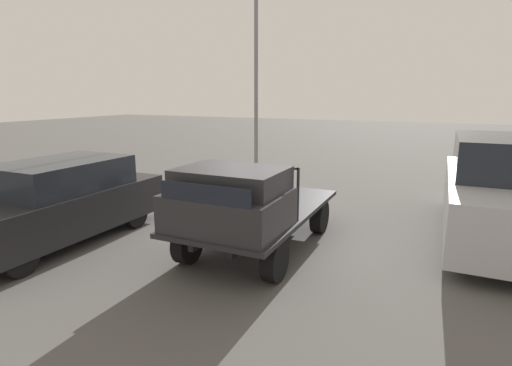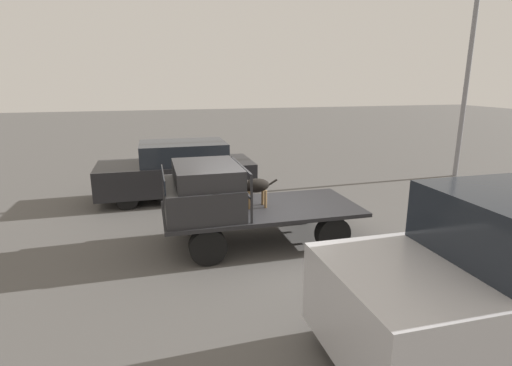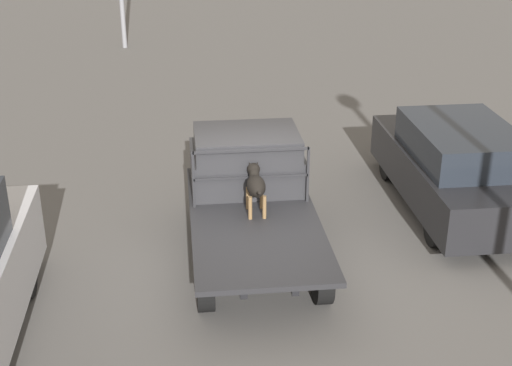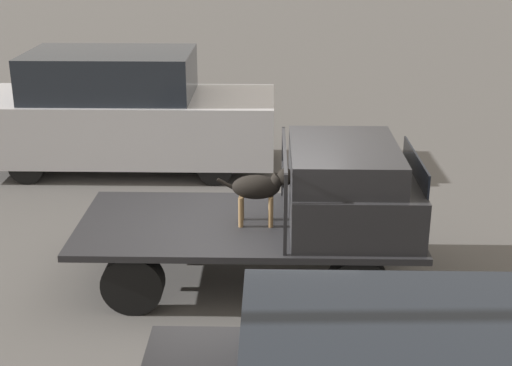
% 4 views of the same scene
% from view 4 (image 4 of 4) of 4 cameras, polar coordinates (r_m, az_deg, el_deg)
% --- Properties ---
extents(ground_plane, '(80.00, 80.00, 0.00)m').
position_cam_4_polar(ground_plane, '(9.07, -0.69, -7.61)').
color(ground_plane, '#514F4C').
extents(flatbed_truck, '(4.12, 1.99, 0.77)m').
position_cam_4_polar(flatbed_truck, '(8.81, -0.70, -4.30)').
color(flatbed_truck, black).
rests_on(flatbed_truck, ground).
extents(truck_cab, '(1.49, 1.87, 0.99)m').
position_cam_4_polar(truck_cab, '(8.61, 7.48, -0.32)').
color(truck_cab, '#28282B').
rests_on(truck_cab, flatbed_truck).
extents(truck_headboard, '(0.04, 1.87, 0.95)m').
position_cam_4_polar(truck_headboard, '(8.50, 2.28, 0.71)').
color(truck_headboard, '#232326').
rests_on(truck_headboard, flatbed_truck).
extents(dog, '(0.97, 0.29, 0.74)m').
position_cam_4_polar(dog, '(8.52, 0.46, -0.32)').
color(dog, brown).
rests_on(dog, flatbed_truck).
extents(parked_pickup_far, '(5.21, 2.01, 2.11)m').
position_cam_4_polar(parked_pickup_far, '(12.97, -10.52, 5.56)').
color(parked_pickup_far, black).
rests_on(parked_pickup_far, ground).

